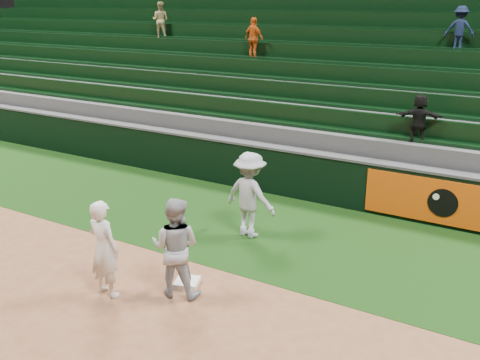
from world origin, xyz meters
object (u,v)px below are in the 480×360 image
(first_baseman, at_px, (104,249))
(baserunner, at_px, (176,247))
(first_base, at_px, (187,282))
(base_coach, at_px, (250,195))

(first_baseman, xyz_separation_m, baserunner, (1.02, 0.62, 0.02))
(first_baseman, bearing_deg, baserunner, -144.25)
(first_base, bearing_deg, baserunner, -85.02)
(first_base, xyz_separation_m, first_baseman, (-0.99, -0.94, 0.81))
(first_baseman, height_order, base_coach, base_coach)
(baserunner, relative_size, base_coach, 0.95)
(first_base, xyz_separation_m, baserunner, (0.03, -0.32, 0.82))
(baserunner, bearing_deg, first_baseman, 15.23)
(first_base, relative_size, base_coach, 0.22)
(first_base, bearing_deg, first_baseman, -136.56)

